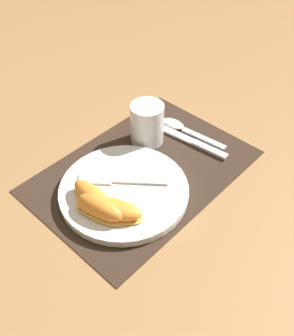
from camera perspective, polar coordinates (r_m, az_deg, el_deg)
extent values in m
plane|color=#A37547|center=(0.84, -0.54, -0.48)|extent=(3.00, 3.00, 0.00)
cube|color=#38281E|center=(0.84, -0.54, -0.38)|extent=(0.46, 0.32, 0.00)
cylinder|color=white|center=(0.79, -3.36, -3.32)|extent=(0.26, 0.26, 0.02)
cylinder|color=silver|center=(0.88, 0.02, 6.46)|extent=(0.08, 0.08, 0.10)
cylinder|color=#F9AD19|center=(0.89, 0.02, 5.31)|extent=(0.06, 0.06, 0.05)
cube|color=silver|center=(0.89, 9.02, 2.72)|extent=(0.03, 0.09, 0.01)
cube|color=silver|center=(0.93, 3.16, 5.43)|extent=(0.03, 0.13, 0.01)
cube|color=silver|center=(0.92, 8.21, 4.26)|extent=(0.03, 0.11, 0.01)
ellipsoid|color=silver|center=(0.95, 3.77, 6.46)|extent=(0.04, 0.06, 0.01)
cube|color=silver|center=(0.79, -1.03, -1.94)|extent=(0.08, 0.10, 0.00)
cube|color=silver|center=(0.80, -7.49, -1.64)|extent=(0.06, 0.07, 0.00)
ellipsoid|color=#F7C656|center=(0.76, -7.54, -5.08)|extent=(0.05, 0.12, 0.01)
ellipsoid|color=orange|center=(0.74, -7.65, -4.36)|extent=(0.05, 0.12, 0.04)
ellipsoid|color=#F7C656|center=(0.74, -6.66, -6.45)|extent=(0.06, 0.11, 0.01)
ellipsoid|color=orange|center=(0.73, -6.76, -5.68)|extent=(0.06, 0.10, 0.04)
ellipsoid|color=#F7C656|center=(0.74, -5.48, -6.46)|extent=(0.11, 0.14, 0.01)
ellipsoid|color=orange|center=(0.73, -5.55, -5.81)|extent=(0.10, 0.13, 0.03)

